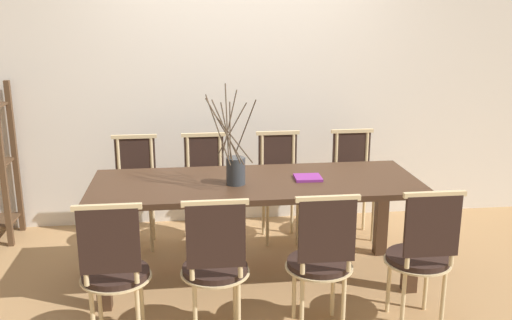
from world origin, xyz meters
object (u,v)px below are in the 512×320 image
(chair_far_center, at_px, (280,183))
(book_stack, at_px, (308,178))
(chair_near_center, at_px, (321,258))
(dining_table, at_px, (256,195))
(vase_centerpiece, at_px, (235,168))

(chair_far_center, height_order, book_stack, chair_far_center)
(chair_near_center, relative_size, book_stack, 4.74)
(dining_table, xyz_separation_m, chair_far_center, (0.29, 0.74, -0.15))
(book_stack, bearing_deg, dining_table, -179.67)
(dining_table, height_order, chair_far_center, chair_far_center)
(chair_far_center, relative_size, vase_centerpiece, 1.33)
(dining_table, bearing_deg, vase_centerpiece, -158.19)
(book_stack, bearing_deg, chair_far_center, 96.10)
(vase_centerpiece, xyz_separation_m, book_stack, (0.52, 0.06, -0.11))
(dining_table, bearing_deg, book_stack, 0.33)
(vase_centerpiece, height_order, book_stack, vase_centerpiece)
(chair_near_center, xyz_separation_m, chair_far_center, (-0.01, 1.49, 0.00))
(chair_near_center, relative_size, chair_far_center, 1.00)
(vase_centerpiece, bearing_deg, dining_table, 21.81)
(chair_far_center, xyz_separation_m, book_stack, (0.08, -0.74, 0.27))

